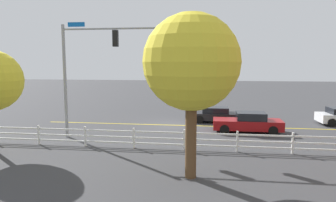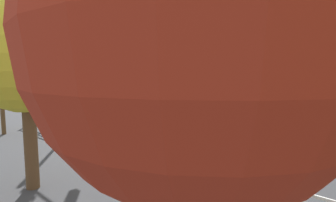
{
  "view_description": "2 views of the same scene",
  "coord_description": "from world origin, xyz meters",
  "px_view_note": "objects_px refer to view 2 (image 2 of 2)",
  "views": [
    {
      "loc": [
        -2.9,
        23.44,
        4.84
      ],
      "look_at": [
        0.23,
        0.27,
        1.92
      ],
      "focal_mm": 33.06,
      "sensor_mm": 36.0,
      "label": 1
    },
    {
      "loc": [
        -12.32,
        14.48,
        4.32
      ],
      "look_at": [
        0.35,
        0.49,
        2.26
      ],
      "focal_mm": 28.36,
      "sensor_mm": 36.0,
      "label": 2
    }
  ],
  "objects_px": {
    "car_1": "(232,126)",
    "tree_0": "(26,58)",
    "car_2": "(235,140)",
    "tree_3": "(0,78)",
    "tree_1": "(198,42)"
  },
  "relations": [
    {
      "from": "tree_3",
      "to": "car_1",
      "type": "bearing_deg",
      "value": -138.88
    },
    {
      "from": "car_1",
      "to": "car_2",
      "type": "bearing_deg",
      "value": -58.9
    },
    {
      "from": "tree_1",
      "to": "tree_3",
      "type": "bearing_deg",
      "value": -9.47
    },
    {
      "from": "car_1",
      "to": "tree_0",
      "type": "xyz_separation_m",
      "value": [
        1.42,
        12.56,
        4.21
      ]
    },
    {
      "from": "car_2",
      "to": "tree_1",
      "type": "xyz_separation_m",
      "value": [
        -4.82,
        10.17,
        4.0
      ]
    },
    {
      "from": "car_1",
      "to": "tree_0",
      "type": "bearing_deg",
      "value": -95.93
    },
    {
      "from": "tree_1",
      "to": "car_2",
      "type": "bearing_deg",
      "value": -64.64
    },
    {
      "from": "car_2",
      "to": "tree_1",
      "type": "relative_size",
      "value": 0.7
    },
    {
      "from": "tree_0",
      "to": "tree_3",
      "type": "xyz_separation_m",
      "value": [
        10.57,
        -2.1,
        -0.93
      ]
    },
    {
      "from": "car_1",
      "to": "car_2",
      "type": "xyz_separation_m",
      "value": [
        -2.03,
        3.43,
        0.05
      ]
    },
    {
      "from": "car_2",
      "to": "tree_0",
      "type": "xyz_separation_m",
      "value": [
        3.44,
        9.13,
        4.16
      ]
    },
    {
      "from": "car_1",
      "to": "tree_1",
      "type": "relative_size",
      "value": 0.65
    },
    {
      "from": "tree_0",
      "to": "tree_1",
      "type": "distance_m",
      "value": 8.33
    },
    {
      "from": "car_2",
      "to": "tree_3",
      "type": "distance_m",
      "value": 16.0
    },
    {
      "from": "tree_1",
      "to": "tree_3",
      "type": "xyz_separation_m",
      "value": [
        18.83,
        -3.14,
        -0.78
      ]
    }
  ]
}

